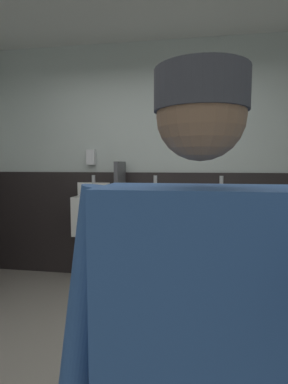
{
  "coord_description": "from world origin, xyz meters",
  "views": [
    {
      "loc": [
        0.44,
        -1.71,
        1.38
      ],
      "look_at": [
        0.23,
        -0.39,
        1.25
      ],
      "focal_mm": 28.16,
      "sensor_mm": 36.0,
      "label": 1
    }
  ],
  "objects_px": {
    "urinal_left": "(91,215)",
    "urinal_middle": "(154,216)",
    "urinal_right": "(222,218)",
    "soap_dispenser": "(91,157)",
    "person": "(197,344)"
  },
  "relations": [
    {
      "from": "urinal_left",
      "to": "urinal_middle",
      "type": "relative_size",
      "value": 1.0
    },
    {
      "from": "urinal_left",
      "to": "urinal_right",
      "type": "xyz_separation_m",
      "value": [
        1.5,
        0.0,
        0.0
      ]
    },
    {
      "from": "urinal_middle",
      "to": "soap_dispenser",
      "type": "height_order",
      "value": "soap_dispenser"
    },
    {
      "from": "soap_dispenser",
      "to": "person",
      "type": "bearing_deg",
      "value": -66.16
    },
    {
      "from": "urinal_left",
      "to": "soap_dispenser",
      "type": "relative_size",
      "value": 6.89
    },
    {
      "from": "urinal_right",
      "to": "person",
      "type": "relative_size",
      "value": 0.78
    },
    {
      "from": "urinal_left",
      "to": "urinal_right",
      "type": "height_order",
      "value": "same"
    },
    {
      "from": "urinal_right",
      "to": "urinal_left",
      "type": "bearing_deg",
      "value": 180.0
    },
    {
      "from": "urinal_middle",
      "to": "urinal_right",
      "type": "xyz_separation_m",
      "value": [
        0.75,
        0.0,
        0.0
      ]
    },
    {
      "from": "urinal_right",
      "to": "person",
      "type": "distance_m",
      "value": 2.67
    },
    {
      "from": "soap_dispenser",
      "to": "urinal_middle",
      "type": "bearing_deg",
      "value": -8.74
    },
    {
      "from": "urinal_middle",
      "to": "person",
      "type": "bearing_deg",
      "value": -80.46
    },
    {
      "from": "urinal_left",
      "to": "soap_dispenser",
      "type": "bearing_deg",
      "value": 102.9
    },
    {
      "from": "urinal_left",
      "to": "urinal_middle",
      "type": "distance_m",
      "value": 0.75
    },
    {
      "from": "person",
      "to": "soap_dispenser",
      "type": "relative_size",
      "value": 8.83
    }
  ]
}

